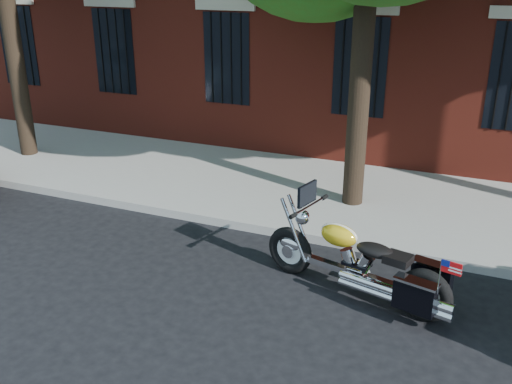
% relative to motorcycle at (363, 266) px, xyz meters
% --- Properties ---
extents(ground, '(120.00, 120.00, 0.00)m').
position_rel_motorcycle_xyz_m(ground, '(-1.33, -0.02, -0.48)').
color(ground, black).
rests_on(ground, ground).
extents(curb, '(40.00, 0.16, 0.15)m').
position_rel_motorcycle_xyz_m(curb, '(-1.33, 1.36, -0.40)').
color(curb, gray).
rests_on(curb, ground).
extents(sidewalk, '(40.00, 3.60, 0.15)m').
position_rel_motorcycle_xyz_m(sidewalk, '(-1.33, 3.24, -0.40)').
color(sidewalk, gray).
rests_on(sidewalk, ground).
extents(motorcycle, '(2.67, 1.24, 1.42)m').
position_rel_motorcycle_xyz_m(motorcycle, '(0.00, 0.00, 0.00)').
color(motorcycle, black).
rests_on(motorcycle, ground).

